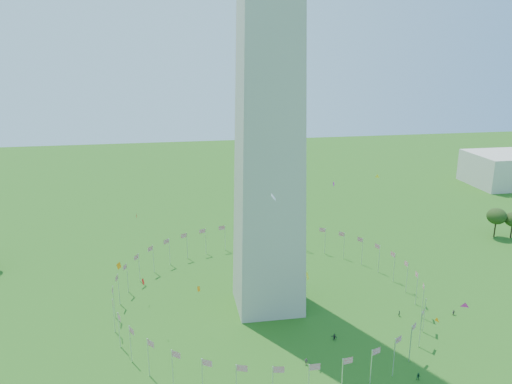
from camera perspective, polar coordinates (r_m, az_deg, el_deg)
The scene contains 2 objects.
flag_ring at distance 136.23m, azimuth 1.36°, elevation -11.06°, with size 80.24×80.24×9.00m.
kites_aloft at distance 109.27m, azimuth 10.53°, elevation -9.35°, with size 95.94×76.20×32.43m.
Camera 1 is at (-24.19, -68.72, 66.79)m, focal length 35.00 mm.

